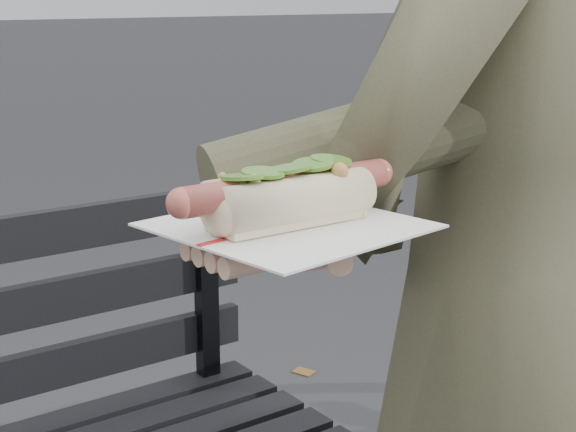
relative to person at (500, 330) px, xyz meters
name	(u,v)px	position (x,y,z in m)	size (l,w,h in m)	color
person	(500,330)	(0.00, 0.00, 0.00)	(0.62, 0.41, 1.70)	#47452F
held_hotdog	(403,145)	(-0.20, -0.03, 0.25)	(0.62, 0.30, 0.20)	#47452F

